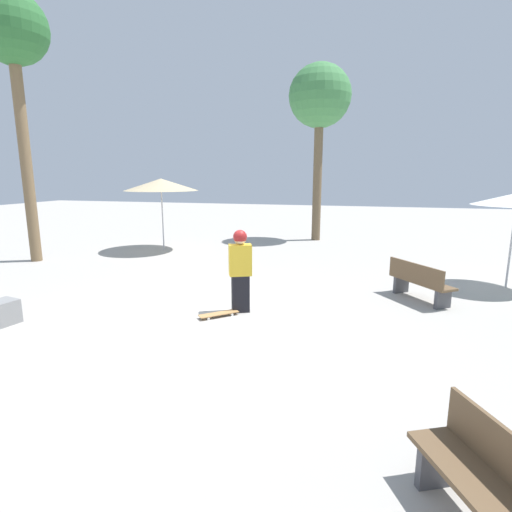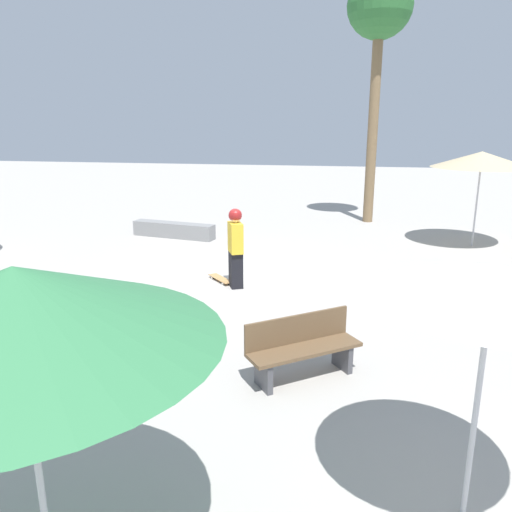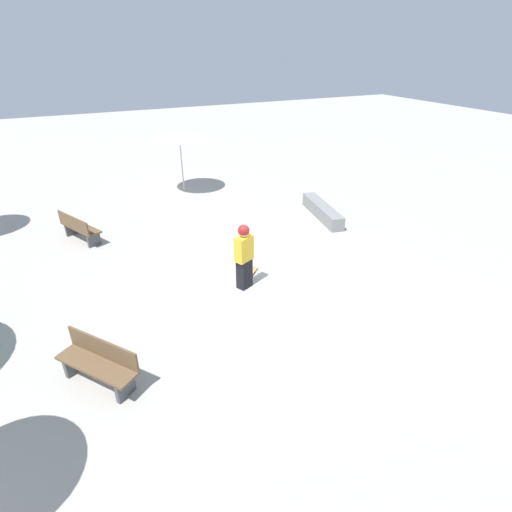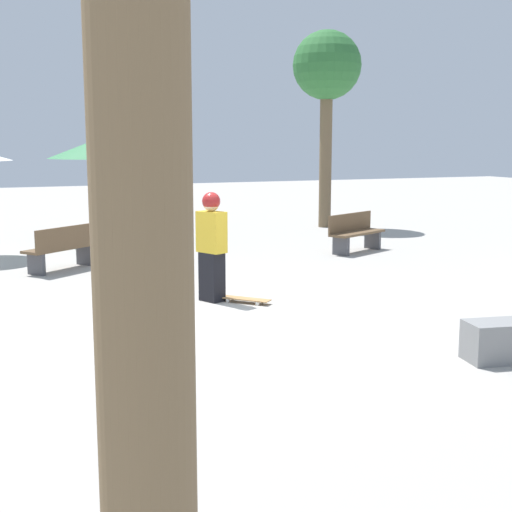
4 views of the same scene
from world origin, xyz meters
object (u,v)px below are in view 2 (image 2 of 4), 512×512
(concrete_ledge, at_px, (174,230))
(shade_umbrella_white, at_px, (493,282))
(skateboard, at_px, (221,279))
(shade_umbrella_green, at_px, (17,305))
(shade_umbrella_tan, at_px, (482,160))
(skater_main, at_px, (236,245))
(bench_far, at_px, (303,348))
(palm_tree_far_back, at_px, (380,15))

(concrete_ledge, xyz_separation_m, shade_umbrella_white, (6.35, -10.05, 1.95))
(skateboard, distance_m, shade_umbrella_green, 7.87)
(shade_umbrella_tan, bearing_deg, skater_main, -139.92)
(shade_umbrella_tan, bearing_deg, bench_far, -115.32)
(skateboard, bearing_deg, shade_umbrella_white, 169.03)
(skater_main, height_order, shade_umbrella_white, shade_umbrella_white)
(skateboard, xyz_separation_m, concrete_ledge, (-2.50, 3.93, 0.17))
(skateboard, bearing_deg, bench_far, 166.05)
(shade_umbrella_tan, relative_size, palm_tree_far_back, 0.33)
(shade_umbrella_green, bearing_deg, skateboard, 95.34)
(skateboard, bearing_deg, palm_tree_far_back, -66.89)
(concrete_ledge, relative_size, shade_umbrella_tan, 1.00)
(concrete_ledge, height_order, shade_umbrella_green, shade_umbrella_green)
(palm_tree_far_back, bearing_deg, bench_far, -95.77)
(skater_main, xyz_separation_m, shade_umbrella_tan, (5.74, 4.83, 1.50))
(skater_main, height_order, concrete_ledge, skater_main)
(bench_far, bearing_deg, shade_umbrella_green, 30.89)
(bench_far, xyz_separation_m, shade_umbrella_green, (-1.48, -3.62, 1.85))
(skateboard, relative_size, shade_umbrella_tan, 0.27)
(shade_umbrella_white, relative_size, palm_tree_far_back, 0.29)
(skater_main, distance_m, palm_tree_far_back, 10.23)
(skateboard, bearing_deg, skater_main, -170.15)
(skateboard, height_order, bench_far, bench_far)
(concrete_ledge, xyz_separation_m, bench_far, (4.68, -7.84, 0.20))
(bench_far, height_order, palm_tree_far_back, palm_tree_far_back)
(skater_main, xyz_separation_m, shade_umbrella_white, (3.43, -5.80, 1.27))
(shade_umbrella_white, bearing_deg, palm_tree_far_back, 92.11)
(skater_main, distance_m, bench_far, 4.02)
(shade_umbrella_green, xyz_separation_m, palm_tree_far_back, (2.64, 15.12, 4.41))
(skateboard, xyz_separation_m, bench_far, (2.18, -3.90, 0.37))
(shade_umbrella_green, height_order, shade_umbrella_tan, shade_umbrella_tan)
(skateboard, distance_m, bench_far, 4.49)
(skateboard, distance_m, shade_umbrella_tan, 7.99)
(concrete_ledge, bearing_deg, skater_main, -55.53)
(skateboard, xyz_separation_m, shade_umbrella_green, (0.70, -7.52, 2.22))
(shade_umbrella_white, distance_m, palm_tree_far_back, 14.45)
(concrete_ledge, distance_m, shade_umbrella_white, 12.05)
(shade_umbrella_tan, xyz_separation_m, shade_umbrella_white, (-2.32, -10.64, -0.23))
(palm_tree_far_back, bearing_deg, concrete_ledge, -147.89)
(palm_tree_far_back, bearing_deg, shade_umbrella_white, -87.89)
(skater_main, xyz_separation_m, palm_tree_far_back, (2.92, 7.92, 5.78))
(bench_far, height_order, shade_umbrella_white, shade_umbrella_white)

